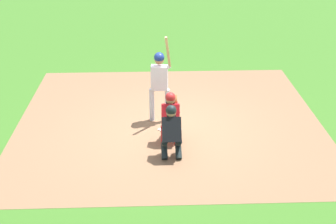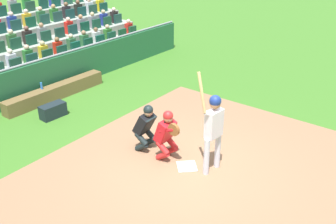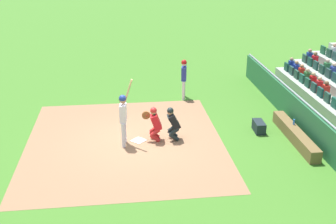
# 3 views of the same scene
# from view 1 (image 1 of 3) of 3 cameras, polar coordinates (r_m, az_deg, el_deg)

# --- Properties ---
(ground_plane) EXTENTS (160.00, 160.00, 0.00)m
(ground_plane) POSITION_cam_1_polar(r_m,az_deg,el_deg) (11.28, 0.22, -2.29)
(ground_plane) COLOR #3C7224
(infield_dirt_patch) EXTENTS (7.98, 7.15, 0.01)m
(infield_dirt_patch) POSITION_cam_1_polar(r_m,az_deg,el_deg) (11.72, 0.16, -1.09)
(infield_dirt_patch) COLOR #8F6849
(infield_dirt_patch) RESTS_ON ground_plane
(home_plate_marker) EXTENTS (0.62, 0.62, 0.02)m
(home_plate_marker) POSITION_cam_1_polar(r_m,az_deg,el_deg) (11.27, 0.22, -2.22)
(home_plate_marker) COLOR white
(home_plate_marker) RESTS_ON infield_dirt_patch
(batter_at_plate) EXTENTS (0.57, 0.51, 2.39)m
(batter_at_plate) POSITION_cam_1_polar(r_m,az_deg,el_deg) (11.22, -1.07, 4.26)
(batter_at_plate) COLOR silver
(batter_at_plate) RESTS_ON ground_plane
(catcher_crouching) EXTENTS (0.47, 0.72, 1.30)m
(catcher_crouching) POSITION_cam_1_polar(r_m,az_deg,el_deg) (10.42, 0.36, -0.39)
(catcher_crouching) COLOR red
(catcher_crouching) RESTS_ON ground_plane
(home_plate_umpire) EXTENTS (0.47, 0.50, 1.27)m
(home_plate_umpire) POSITION_cam_1_polar(r_m,az_deg,el_deg) (9.85, 0.44, -2.31)
(home_plate_umpire) COLOR black
(home_plate_umpire) RESTS_ON ground_plane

